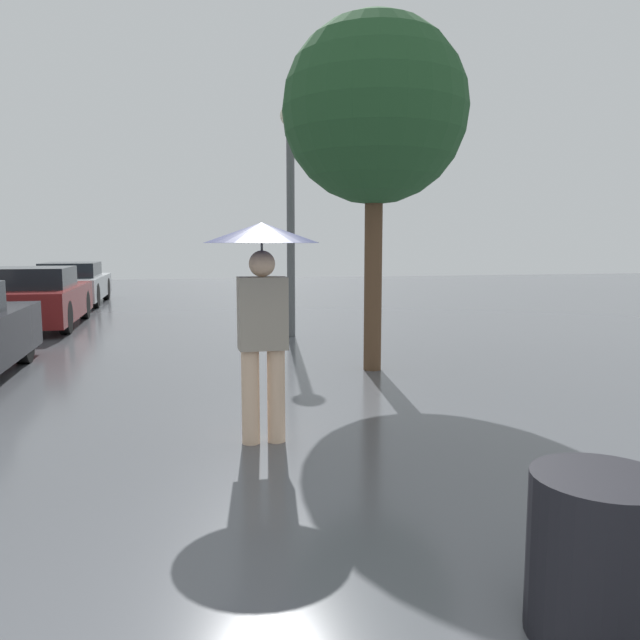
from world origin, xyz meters
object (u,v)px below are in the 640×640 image
(tree, at_px, (375,112))
(trash_bin, at_px, (599,557))
(parked_car_farthest, at_px, (73,284))
(pedestrian, at_px, (262,276))
(street_lamp, at_px, (291,188))
(parked_car_third, at_px, (33,299))

(tree, relative_size, trash_bin, 6.41)
(parked_car_farthest, bearing_deg, pedestrian, -75.43)
(pedestrian, distance_m, trash_bin, 3.27)
(pedestrian, height_order, parked_car_farthest, pedestrian)
(pedestrian, distance_m, street_lamp, 6.22)
(parked_car_third, xyz_separation_m, street_lamp, (4.83, -2.47, 2.07))
(tree, bearing_deg, trash_bin, -98.25)
(street_lamp, bearing_deg, tree, -81.12)
(tree, bearing_deg, street_lamp, 98.88)
(tree, relative_size, street_lamp, 1.12)
(parked_car_farthest, relative_size, street_lamp, 1.07)
(tree, distance_m, trash_bin, 6.44)
(street_lamp, bearing_deg, parked_car_farthest, 122.81)
(parked_car_farthest, xyz_separation_m, tree, (5.32, -10.70, 2.77))
(parked_car_farthest, bearing_deg, trash_bin, -74.59)
(tree, bearing_deg, parked_car_third, 133.19)
(parked_car_farthest, distance_m, trash_bin, 16.96)
(pedestrian, height_order, parked_car_third, pedestrian)
(parked_car_third, bearing_deg, parked_car_farthest, 89.86)
(parked_car_farthest, relative_size, trash_bin, 6.16)
(parked_car_third, distance_m, trash_bin, 12.21)
(parked_car_farthest, relative_size, tree, 0.96)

